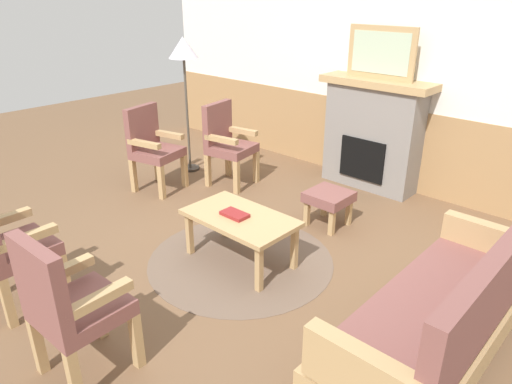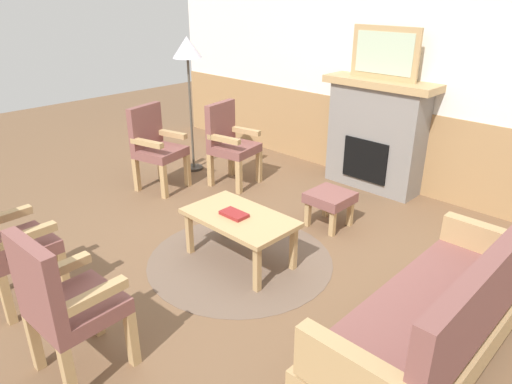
{
  "view_description": "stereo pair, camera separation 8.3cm",
  "coord_description": "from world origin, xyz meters",
  "px_view_note": "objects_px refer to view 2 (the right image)",
  "views": [
    {
      "loc": [
        2.56,
        -2.42,
        2.2
      ],
      "look_at": [
        0.0,
        0.35,
        0.55
      ],
      "focal_mm": 32.72,
      "sensor_mm": 36.0,
      "label": 1
    },
    {
      "loc": [
        2.62,
        -2.36,
        2.2
      ],
      "look_at": [
        0.0,
        0.35,
        0.55
      ],
      "focal_mm": 32.72,
      "sensor_mm": 36.0,
      "label": 2
    }
  ],
  "objects_px": {
    "book_on_table": "(234,214)",
    "footstool": "(330,200)",
    "floor_lamp_by_chairs": "(188,56)",
    "coffee_table": "(240,221)",
    "armchair_by_window_left": "(155,144)",
    "framed_picture": "(385,53)",
    "fireplace": "(376,134)",
    "couch": "(436,320)",
    "armchair_near_fireplace": "(230,140)",
    "armchair_front_left": "(5,240)",
    "armchair_front_center": "(64,300)"
  },
  "relations": [
    {
      "from": "book_on_table",
      "to": "armchair_front_left",
      "type": "relative_size",
      "value": 0.24
    },
    {
      "from": "footstool",
      "to": "couch",
      "type": "bearing_deg",
      "value": -36.13
    },
    {
      "from": "armchair_front_left",
      "to": "floor_lamp_by_chairs",
      "type": "xyz_separation_m",
      "value": [
        -1.28,
        2.74,
        0.91
      ]
    },
    {
      "from": "framed_picture",
      "to": "book_on_table",
      "type": "distance_m",
      "value": 2.56
    },
    {
      "from": "fireplace",
      "to": "armchair_by_window_left",
      "type": "height_order",
      "value": "fireplace"
    },
    {
      "from": "couch",
      "to": "coffee_table",
      "type": "xyz_separation_m",
      "value": [
        -1.77,
        0.09,
        -0.01
      ]
    },
    {
      "from": "book_on_table",
      "to": "armchair_by_window_left",
      "type": "height_order",
      "value": "armchair_by_window_left"
    },
    {
      "from": "book_on_table",
      "to": "footstool",
      "type": "distance_m",
      "value": 1.14
    },
    {
      "from": "armchair_by_window_left",
      "to": "book_on_table",
      "type": "bearing_deg",
      "value": -15.18
    },
    {
      "from": "footstool",
      "to": "framed_picture",
      "type": "bearing_deg",
      "value": 101.27
    },
    {
      "from": "armchair_by_window_left",
      "to": "coffee_table",
      "type": "bearing_deg",
      "value": -13.98
    },
    {
      "from": "armchair_front_left",
      "to": "book_on_table",
      "type": "bearing_deg",
      "value": 63.95
    },
    {
      "from": "framed_picture",
      "to": "armchair_front_center",
      "type": "relative_size",
      "value": 0.82
    },
    {
      "from": "floor_lamp_by_chairs",
      "to": "book_on_table",
      "type": "bearing_deg",
      "value": -30.22
    },
    {
      "from": "couch",
      "to": "armchair_near_fireplace",
      "type": "relative_size",
      "value": 1.84
    },
    {
      "from": "fireplace",
      "to": "couch",
      "type": "height_order",
      "value": "fireplace"
    },
    {
      "from": "framed_picture",
      "to": "footstool",
      "type": "height_order",
      "value": "framed_picture"
    },
    {
      "from": "fireplace",
      "to": "footstool",
      "type": "xyz_separation_m",
      "value": [
        0.24,
        -1.19,
        -0.37
      ]
    },
    {
      "from": "book_on_table",
      "to": "footstool",
      "type": "bearing_deg",
      "value": 79.93
    },
    {
      "from": "couch",
      "to": "book_on_table",
      "type": "xyz_separation_m",
      "value": [
        -1.8,
        0.06,
        0.06
      ]
    },
    {
      "from": "armchair_by_window_left",
      "to": "armchair_near_fireplace",
      "type": "bearing_deg",
      "value": 53.47
    },
    {
      "from": "book_on_table",
      "to": "floor_lamp_by_chairs",
      "type": "xyz_separation_m",
      "value": [
        -2.04,
        1.19,
        1.0
      ]
    },
    {
      "from": "framed_picture",
      "to": "floor_lamp_by_chairs",
      "type": "height_order",
      "value": "framed_picture"
    },
    {
      "from": "fireplace",
      "to": "coffee_table",
      "type": "height_order",
      "value": "fireplace"
    },
    {
      "from": "footstool",
      "to": "floor_lamp_by_chairs",
      "type": "height_order",
      "value": "floor_lamp_by_chairs"
    },
    {
      "from": "footstool",
      "to": "armchair_front_center",
      "type": "relative_size",
      "value": 0.41
    },
    {
      "from": "coffee_table",
      "to": "armchair_by_window_left",
      "type": "relative_size",
      "value": 0.98
    },
    {
      "from": "fireplace",
      "to": "armchair_by_window_left",
      "type": "relative_size",
      "value": 1.33
    },
    {
      "from": "couch",
      "to": "armchair_front_center",
      "type": "height_order",
      "value": "same"
    },
    {
      "from": "fireplace",
      "to": "armchair_by_window_left",
      "type": "bearing_deg",
      "value": -135.43
    },
    {
      "from": "footstool",
      "to": "armchair_front_left",
      "type": "relative_size",
      "value": 0.41
    },
    {
      "from": "armchair_front_left",
      "to": "armchair_front_center",
      "type": "bearing_deg",
      "value": -1.65
    },
    {
      "from": "armchair_near_fireplace",
      "to": "framed_picture",
      "type": "bearing_deg",
      "value": 40.05
    },
    {
      "from": "floor_lamp_by_chairs",
      "to": "couch",
      "type": "bearing_deg",
      "value": -17.96
    },
    {
      "from": "couch",
      "to": "armchair_front_left",
      "type": "relative_size",
      "value": 1.84
    },
    {
      "from": "book_on_table",
      "to": "armchair_front_center",
      "type": "xyz_separation_m",
      "value": [
        0.23,
        -1.58,
        0.08
      ]
    },
    {
      "from": "framed_picture",
      "to": "armchair_near_fireplace",
      "type": "bearing_deg",
      "value": -139.95
    },
    {
      "from": "armchair_front_left",
      "to": "framed_picture",
      "type": "bearing_deg",
      "value": 79.43
    },
    {
      "from": "footstool",
      "to": "armchair_by_window_left",
      "type": "xyz_separation_m",
      "value": [
        -2.06,
        -0.61,
        0.25
      ]
    },
    {
      "from": "armchair_front_center",
      "to": "book_on_table",
      "type": "bearing_deg",
      "value": 98.34
    },
    {
      "from": "framed_picture",
      "to": "armchair_near_fireplace",
      "type": "xyz_separation_m",
      "value": [
        -1.31,
        -1.1,
        -1.02
      ]
    },
    {
      "from": "armchair_near_fireplace",
      "to": "fireplace",
      "type": "bearing_deg",
      "value": 40.05
    },
    {
      "from": "book_on_table",
      "to": "coffee_table",
      "type": "bearing_deg",
      "value": 48.04
    },
    {
      "from": "coffee_table",
      "to": "armchair_front_left",
      "type": "bearing_deg",
      "value": -116.46
    },
    {
      "from": "framed_picture",
      "to": "couch",
      "type": "bearing_deg",
      "value": -52.06
    },
    {
      "from": "framed_picture",
      "to": "footstool",
      "type": "bearing_deg",
      "value": -78.73
    },
    {
      "from": "armchair_front_center",
      "to": "couch",
      "type": "bearing_deg",
      "value": 44.2
    },
    {
      "from": "book_on_table",
      "to": "armchair_by_window_left",
      "type": "distance_m",
      "value": 1.93
    },
    {
      "from": "fireplace",
      "to": "armchair_front_center",
      "type": "xyz_separation_m",
      "value": [
        0.27,
        -3.89,
        -0.11
      ]
    },
    {
      "from": "couch",
      "to": "coffee_table",
      "type": "relative_size",
      "value": 1.88
    }
  ]
}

